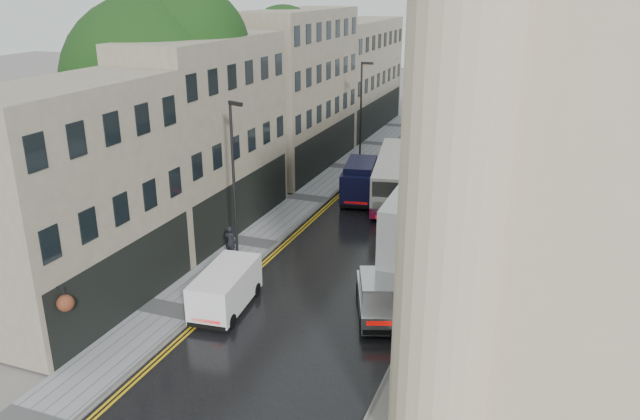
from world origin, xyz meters
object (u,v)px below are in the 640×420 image
Objects in this scene: tree_far at (258,90)px; silver_hatchback at (363,314)px; tree_near at (152,111)px; lamp_post_near at (234,183)px; white_van at (193,302)px; white_lorry at (388,243)px; lamp_post_far at (361,117)px; pedestrian at (230,242)px; cream_bus at (375,189)px; navy_van at (342,186)px.

tree_far reaches higher than silver_hatchback.
lamp_post_near is (6.76, -2.95, -2.67)m from tree_near.
silver_hatchback is at bearing 8.85° from white_van.
white_van is at bearing -70.72° from tree_far.
white_lorry is at bearing -12.12° from tree_near.
tree_near is 3.02× the size of silver_hatchback.
tree_near is 1.69× the size of lamp_post_far.
white_van is at bearing 109.51° from pedestrian.
cream_bus is 16.86m from white_van.
pedestrian is 0.21× the size of lamp_post_far.
tree_far is at bearing 135.22° from navy_van.
silver_hatchback is 15.84m from navy_van.
tree_near is at bearing -153.86° from navy_van.
navy_van is at bearing 80.34° from white_van.
silver_hatchback is at bearing -75.45° from lamp_post_far.
tree_far reaches higher than white_lorry.
lamp_post_far is at bearing 89.39° from navy_van.
lamp_post_far is at bearing 87.58° from silver_hatchback.
white_van is 0.52× the size of lamp_post_near.
lamp_post_near is (-4.70, -9.91, 2.81)m from cream_bus.
lamp_post_far is at bearing 109.57° from white_lorry.
cream_bus is 1.96× the size of navy_van.
white_van reaches higher than pedestrian.
cream_bus is at bearing 86.75° from lamp_post_near.
white_lorry is at bearing -81.35° from cream_bus.
tree_near reaches higher than pedestrian.
cream_bus is 11.32m from lamp_post_near.
tree_far is 7.25× the size of pedestrian.
white_van is (8.20, -9.58, -5.95)m from tree_near.
white_lorry is 4.71m from silver_hatchback.
white_lorry is at bearing -47.78° from tree_far.
tree_near is 12.83m from navy_van.
tree_far is at bearing 88.68° from tree_near.
silver_hatchback is 2.68× the size of pedestrian.
tree_near reaches higher than navy_van.
white_van is 0.53× the size of lamp_post_far.
lamp_post_near is at bearing 176.56° from white_lorry.
white_lorry is 8.72m from pedestrian.
navy_van is 10.37m from pedestrian.
lamp_post_near reaches higher than silver_hatchback.
lamp_post_near is at bearing -114.89° from navy_van.
white_lorry is 1.98× the size of white_van.
pedestrian is at bearing -127.51° from cream_bus.
lamp_post_far is (-7.53, 23.53, 3.34)m from silver_hatchback.
pedestrian is at bearing 131.69° from silver_hatchback.
tree_far is 1.18× the size of cream_bus.
tree_near is 1.11× the size of tree_far.
tree_near is 13.94m from white_van.
white_lorry is 9.41m from white_van.
tree_near reaches higher than silver_hatchback.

